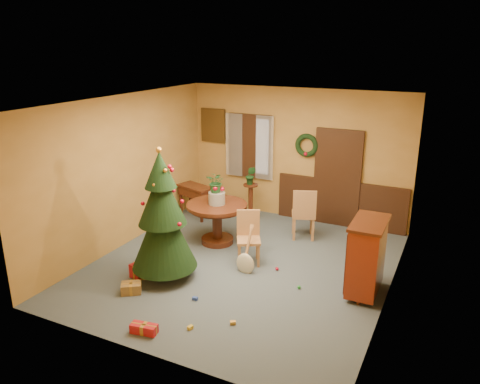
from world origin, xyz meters
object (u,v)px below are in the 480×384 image
Objects in this scene: writing_desk at (196,194)px; christmas_tree at (163,218)px; chair_near at (248,235)px; sideboard at (367,255)px; dining_table at (217,216)px.

christmas_tree is at bearing -69.35° from writing_desk.
chair_near is 0.78× the size of sideboard.
dining_table is 1.71m from christmas_tree.
writing_desk is 4.53m from sideboard.
sideboard is (4.17, -1.76, 0.10)m from writing_desk.
sideboard is (2.13, -0.22, 0.14)m from chair_near.
chair_near is (0.90, -0.48, -0.06)m from dining_table.
chair_near is 1.64m from christmas_tree.
christmas_tree is 2.92m from writing_desk.
dining_table is at bearing 85.81° from christmas_tree.
dining_table is at bearing 166.99° from sideboard.
writing_desk is (-1.13, 1.06, -0.02)m from dining_table.
christmas_tree is (-1.02, -1.15, 0.56)m from chair_near.
christmas_tree is 2.48× the size of writing_desk.
sideboard is (3.15, 0.93, -0.42)m from christmas_tree.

